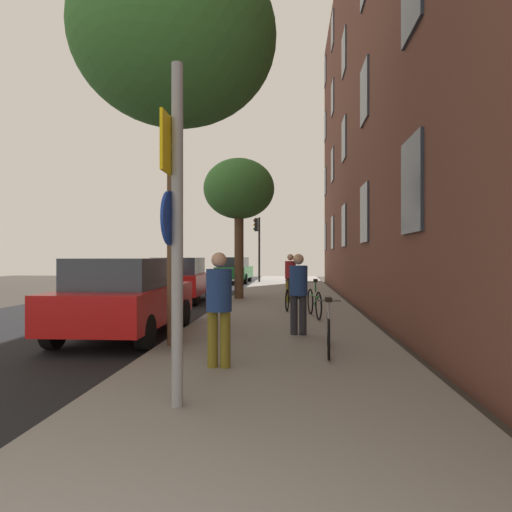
{
  "coord_description": "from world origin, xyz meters",
  "views": [
    {
      "loc": [
        1.34,
        -0.81,
        1.66
      ],
      "look_at": [
        0.33,
        11.28,
        1.68
      ],
      "focal_mm": 30.64,
      "sensor_mm": 36.0,
      "label": 1
    }
  ],
  "objects_px": {
    "sign_post": "(175,219)",
    "tree_far": "(239,190)",
    "tree_near": "(175,39)",
    "bicycle_1": "(314,302)",
    "bicycle_3": "(297,288)",
    "bicycle_2": "(290,297)",
    "pedestrian_2": "(290,275)",
    "car_2": "(235,270)",
    "pedestrian_0": "(219,302)",
    "pedestrian_1": "(298,289)",
    "car_1": "(180,279)",
    "bicycle_0": "(328,331)",
    "car_0": "(126,296)",
    "traffic_light": "(258,238)"
  },
  "relations": [
    {
      "from": "bicycle_0",
      "to": "bicycle_2",
      "type": "relative_size",
      "value": 0.93
    },
    {
      "from": "sign_post",
      "to": "tree_far",
      "type": "height_order",
      "value": "tree_far"
    },
    {
      "from": "bicycle_2",
      "to": "pedestrian_1",
      "type": "bearing_deg",
      "value": -87.28
    },
    {
      "from": "bicycle_2",
      "to": "car_0",
      "type": "xyz_separation_m",
      "value": [
        -3.36,
        -4.09,
        0.36
      ]
    },
    {
      "from": "pedestrian_0",
      "to": "pedestrian_1",
      "type": "bearing_deg",
      "value": 66.63
    },
    {
      "from": "car_0",
      "to": "pedestrian_0",
      "type": "bearing_deg",
      "value": -48.73
    },
    {
      "from": "bicycle_3",
      "to": "car_2",
      "type": "relative_size",
      "value": 0.39
    },
    {
      "from": "bicycle_2",
      "to": "bicycle_1",
      "type": "bearing_deg",
      "value": -68.44
    },
    {
      "from": "pedestrian_2",
      "to": "car_2",
      "type": "xyz_separation_m",
      "value": [
        -3.58,
        12.75,
        -0.21
      ]
    },
    {
      "from": "bicycle_2",
      "to": "car_2",
      "type": "relative_size",
      "value": 0.4
    },
    {
      "from": "bicycle_1",
      "to": "car_0",
      "type": "height_order",
      "value": "car_0"
    },
    {
      "from": "bicycle_1",
      "to": "tree_far",
      "type": "bearing_deg",
      "value": 117.58
    },
    {
      "from": "traffic_light",
      "to": "pedestrian_2",
      "type": "xyz_separation_m",
      "value": [
        2.05,
        -11.91,
        -1.76
      ]
    },
    {
      "from": "tree_far",
      "to": "bicycle_1",
      "type": "bearing_deg",
      "value": -62.42
    },
    {
      "from": "bicycle_1",
      "to": "sign_post",
      "type": "bearing_deg",
      "value": -104.56
    },
    {
      "from": "sign_post",
      "to": "pedestrian_2",
      "type": "relative_size",
      "value": 2.17
    },
    {
      "from": "sign_post",
      "to": "bicycle_0",
      "type": "height_order",
      "value": "sign_post"
    },
    {
      "from": "pedestrian_2",
      "to": "bicycle_3",
      "type": "bearing_deg",
      "value": 82.39
    },
    {
      "from": "bicycle_2",
      "to": "car_1",
      "type": "height_order",
      "value": "car_1"
    },
    {
      "from": "traffic_light",
      "to": "pedestrian_0",
      "type": "xyz_separation_m",
      "value": [
        1.09,
        -20.62,
        -1.78
      ]
    },
    {
      "from": "bicycle_3",
      "to": "car_2",
      "type": "height_order",
      "value": "car_2"
    },
    {
      "from": "traffic_light",
      "to": "tree_near",
      "type": "bearing_deg",
      "value": -89.81
    },
    {
      "from": "sign_post",
      "to": "bicycle_3",
      "type": "height_order",
      "value": "sign_post"
    },
    {
      "from": "tree_far",
      "to": "bicycle_1",
      "type": "xyz_separation_m",
      "value": [
        2.54,
        -4.86,
        -3.63
      ]
    },
    {
      "from": "traffic_light",
      "to": "pedestrian_2",
      "type": "distance_m",
      "value": 12.21
    },
    {
      "from": "bicycle_3",
      "to": "pedestrian_2",
      "type": "relative_size",
      "value": 1.01
    },
    {
      "from": "tree_far",
      "to": "car_2",
      "type": "relative_size",
      "value": 1.21
    },
    {
      "from": "tree_far",
      "to": "bicycle_2",
      "type": "xyz_separation_m",
      "value": [
        1.9,
        -3.24,
        -3.65
      ]
    },
    {
      "from": "tree_far",
      "to": "bicycle_3",
      "type": "bearing_deg",
      "value": 8.57
    },
    {
      "from": "pedestrian_2",
      "to": "car_1",
      "type": "bearing_deg",
      "value": 165.53
    },
    {
      "from": "car_0",
      "to": "car_1",
      "type": "xyz_separation_m",
      "value": [
        -0.69,
        7.0,
        -0.0
      ]
    },
    {
      "from": "pedestrian_2",
      "to": "bicycle_1",
      "type": "bearing_deg",
      "value": -79.86
    },
    {
      "from": "bicycle_3",
      "to": "pedestrian_0",
      "type": "xyz_separation_m",
      "value": [
        -1.18,
        -10.39,
        0.56
      ]
    },
    {
      "from": "bicycle_2",
      "to": "car_1",
      "type": "xyz_separation_m",
      "value": [
        -4.04,
        2.92,
        0.36
      ]
    },
    {
      "from": "sign_post",
      "to": "car_0",
      "type": "height_order",
      "value": "sign_post"
    },
    {
      "from": "sign_post",
      "to": "tree_near",
      "type": "distance_m",
      "value": 4.66
    },
    {
      "from": "traffic_light",
      "to": "pedestrian_0",
      "type": "distance_m",
      "value": 20.72
    },
    {
      "from": "pedestrian_2",
      "to": "car_1",
      "type": "xyz_separation_m",
      "value": [
        -4.06,
        1.05,
        -0.21
      ]
    },
    {
      "from": "car_1",
      "to": "car_2",
      "type": "height_order",
      "value": "same"
    },
    {
      "from": "pedestrian_0",
      "to": "car_2",
      "type": "bearing_deg",
      "value": 96.98
    },
    {
      "from": "tree_far",
      "to": "bicycle_2",
      "type": "relative_size",
      "value": 3.02
    },
    {
      "from": "tree_near",
      "to": "sign_post",
      "type": "bearing_deg",
      "value": -74.6
    },
    {
      "from": "sign_post",
      "to": "traffic_light",
      "type": "bearing_deg",
      "value": 92.33
    },
    {
      "from": "bicycle_0",
      "to": "car_0",
      "type": "distance_m",
      "value": 4.37
    },
    {
      "from": "pedestrian_0",
      "to": "car_1",
      "type": "height_order",
      "value": "pedestrian_0"
    },
    {
      "from": "bicycle_1",
      "to": "bicycle_3",
      "type": "height_order",
      "value": "bicycle_1"
    },
    {
      "from": "car_0",
      "to": "bicycle_3",
      "type": "bearing_deg",
      "value": 64.8
    },
    {
      "from": "sign_post",
      "to": "pedestrian_2",
      "type": "bearing_deg",
      "value": 83.66
    },
    {
      "from": "pedestrian_1",
      "to": "car_2",
      "type": "relative_size",
      "value": 0.37
    },
    {
      "from": "bicycle_1",
      "to": "bicycle_3",
      "type": "bearing_deg",
      "value": 94.41
    }
  ]
}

